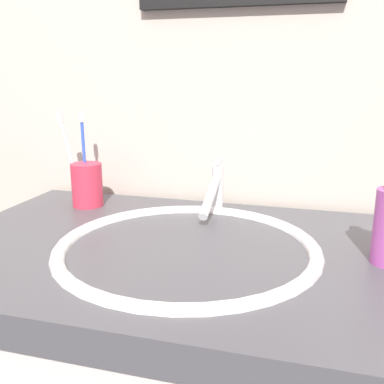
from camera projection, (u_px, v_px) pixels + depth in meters
name	position (u px, v px, depth m)	size (l,w,h in m)	color
tiled_wall_back	(239.00, 63.00, 0.97)	(2.13, 0.04, 2.40)	beige
sink_basin	(187.00, 265.00, 0.76)	(0.45, 0.45, 0.10)	white
faucet	(215.00, 190.00, 0.93)	(0.02, 0.17, 0.11)	silver
toothbrush_cup	(87.00, 185.00, 0.98)	(0.07, 0.07, 0.09)	#D8334C
toothbrush_white	(69.00, 152.00, 0.97)	(0.05, 0.01, 0.20)	white
toothbrush_blue	(84.00, 151.00, 0.98)	(0.02, 0.03, 0.20)	blue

